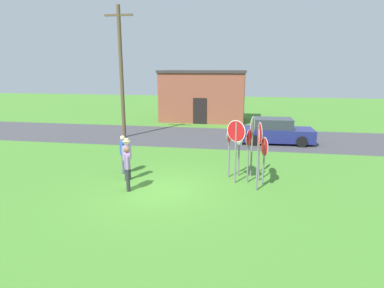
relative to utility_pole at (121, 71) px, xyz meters
name	(u,v)px	position (x,y,z in m)	size (l,w,h in m)	color
ground_plane	(159,191)	(4.84, -8.90, -4.29)	(80.00, 80.00, 0.00)	#47842D
street_asphalt	(198,137)	(4.84, 0.93, -4.29)	(60.00, 6.40, 0.01)	#424247
building_background	(203,96)	(4.19, 7.74, -2.16)	(7.18, 3.99, 4.25)	brown
utility_pole	(121,71)	(0.00, 0.00, 0.00)	(1.80, 0.24, 8.22)	brown
parked_car_on_street	(276,132)	(9.75, -0.04, -3.60)	(4.36, 2.13, 1.51)	navy
stop_sign_tallest	(239,144)	(7.72, -6.65, -2.88)	(0.31, 0.67, 2.07)	slate
stop_sign_leaning_left	(259,140)	(8.52, -7.14, -2.60)	(0.22, 0.87, 2.44)	slate
stop_sign_center_cluster	(236,140)	(7.60, -7.58, -2.52)	(0.73, 0.49, 2.56)	slate
stop_sign_rear_left	(249,147)	(8.10, -7.43, -2.83)	(0.23, 0.63, 2.18)	slate
stop_sign_nearest	(258,149)	(8.44, -8.25, -2.67)	(0.07, 0.78, 2.36)	slate
stop_sign_low_front	(229,145)	(7.32, -6.91, -2.87)	(0.19, 0.62, 2.13)	slate
stop_sign_leaning_right	(252,136)	(8.24, -6.64, -2.52)	(0.20, 0.74, 2.59)	slate
stop_sign_rear_right	(264,153)	(8.71, -7.60, -2.98)	(0.25, 0.73, 1.93)	slate
person_in_dark_shirt	(127,166)	(3.67, -9.06, -3.34)	(0.34, 0.53, 1.69)	#2D2D33
person_holding_notes	(123,152)	(2.76, -7.15, -3.34)	(0.29, 0.56, 1.69)	#4C5670
person_in_blue	(127,157)	(3.24, -7.95, -3.31)	(0.31, 0.57, 1.74)	#2D2D33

